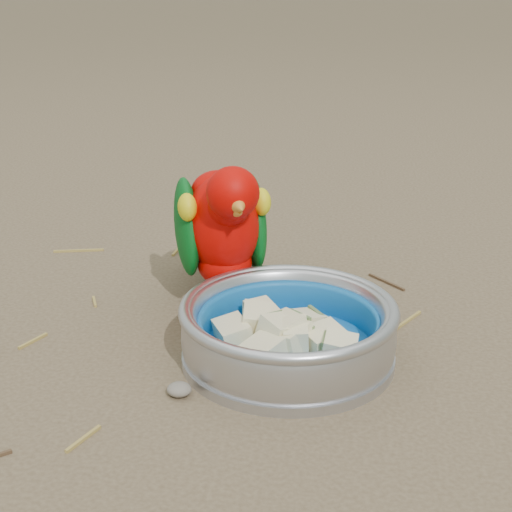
# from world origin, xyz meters

# --- Properties ---
(ground) EXTENTS (60.00, 60.00, 0.00)m
(ground) POSITION_xyz_m (0.00, 0.00, 0.00)
(ground) COLOR brown
(food_bowl) EXTENTS (0.21, 0.21, 0.02)m
(food_bowl) POSITION_xyz_m (-0.01, 0.07, 0.01)
(food_bowl) COLOR #B2B2BA
(food_bowl) RESTS_ON ground
(bowl_wall) EXTENTS (0.21, 0.21, 0.04)m
(bowl_wall) POSITION_xyz_m (-0.01, 0.07, 0.04)
(bowl_wall) COLOR #B2B2BA
(bowl_wall) RESTS_ON food_bowl
(fruit_wedges) EXTENTS (0.13, 0.13, 0.03)m
(fruit_wedges) POSITION_xyz_m (-0.01, 0.07, 0.03)
(fruit_wedges) COLOR beige
(fruit_wedges) RESTS_ON food_bowl
(lory_parrot) EXTENTS (0.17, 0.23, 0.17)m
(lory_parrot) POSITION_xyz_m (-0.10, 0.19, 0.09)
(lory_parrot) COLOR #B40300
(lory_parrot) RESTS_ON ground
(ground_debris) EXTENTS (0.90, 0.80, 0.01)m
(ground_debris) POSITION_xyz_m (0.03, 0.08, 0.00)
(ground_debris) COLOR olive
(ground_debris) RESTS_ON ground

